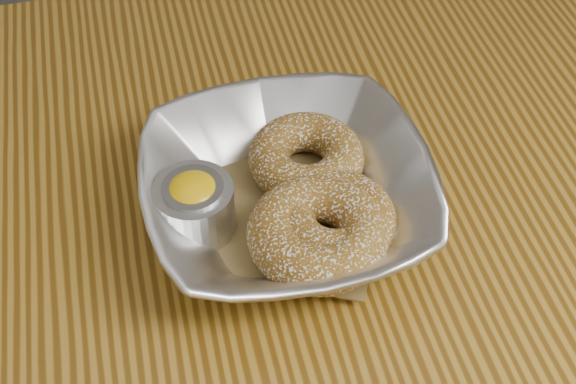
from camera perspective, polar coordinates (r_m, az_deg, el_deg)
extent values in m
cube|color=brown|center=(0.62, -2.49, -7.28)|extent=(1.20, 0.80, 0.04)
cube|color=brown|center=(1.27, 19.44, 0.42)|extent=(0.06, 0.06, 0.71)
imported|color=silver|center=(0.62, 0.00, -0.17)|extent=(0.22, 0.22, 0.05)
cube|color=brown|center=(0.63, 0.00, -1.28)|extent=(0.19, 0.19, 0.00)
torus|color=brown|center=(0.64, 1.30, 2.45)|extent=(0.12, 0.12, 0.03)
torus|color=brown|center=(0.59, 2.15, -2.95)|extent=(0.14, 0.14, 0.04)
torus|color=brown|center=(0.60, 3.30, -1.96)|extent=(0.11, 0.11, 0.03)
cylinder|color=silver|center=(0.61, -6.62, -1.17)|extent=(0.06, 0.06, 0.04)
cylinder|color=gray|center=(0.60, -6.65, -0.92)|extent=(0.05, 0.05, 0.04)
ellipsoid|color=yellow|center=(0.59, -6.76, -0.11)|extent=(0.04, 0.04, 0.03)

